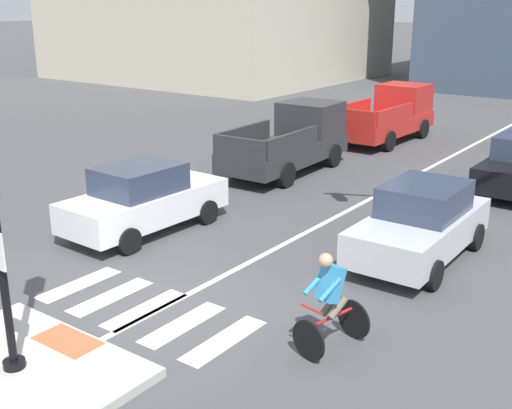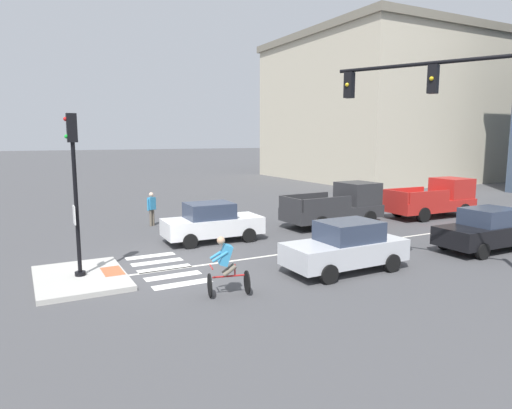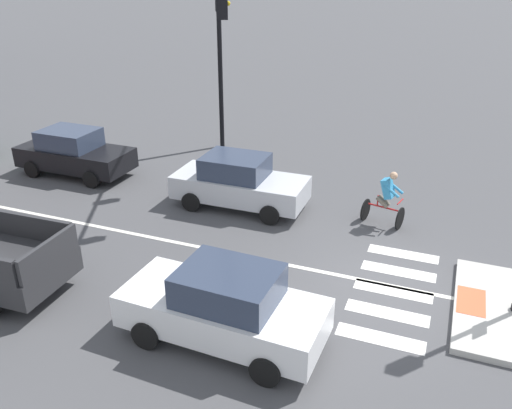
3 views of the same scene
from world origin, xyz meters
The scene contains 13 objects.
ground_plane centered at (0.00, 0.00, 0.00)m, with size 300.00×300.00×0.00m, color #474749.
tactile_pad_front centered at (0.00, -1.83, 0.15)m, with size 1.10×0.60×0.01m, color #DB5B38.
crosswalk_stripe_a centered at (-1.82, -0.15, 0.00)m, with size 0.44×1.80×0.01m, color silver.
crosswalk_stripe_b centered at (-0.91, -0.15, 0.00)m, with size 0.44×1.80×0.01m, color silver.
crosswalk_stripe_c centered at (0.00, -0.15, 0.00)m, with size 0.44×1.80×0.01m, color silver.
crosswalk_stripe_d centered at (0.91, -0.15, 0.00)m, with size 0.44×1.80×0.01m, color silver.
crosswalk_stripe_e centered at (1.82, -0.15, 0.00)m, with size 0.44×1.80×0.01m, color silver.
lane_centre_line centered at (0.20, 10.00, 0.00)m, with size 0.14×28.00×0.01m, color silver.
traffic_light_mast centered at (6.27, 7.07, 4.71)m, with size 5.91×3.00×6.68m.
car_white_westbound_near centered at (-3.00, 2.79, 0.81)m, with size 1.94×4.15×1.64m.
car_black_eastbound_far centered at (3.37, 11.56, 0.81)m, with size 1.87×4.11×1.64m.
car_silver_eastbound_mid centered at (2.99, 5.03, 0.81)m, with size 1.88×4.12×1.64m.
cyclist centered at (3.34, 0.61, 0.87)m, with size 0.88×1.21×1.68m.
Camera 3 is at (-10.69, -0.91, 6.97)m, focal length 36.80 mm.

